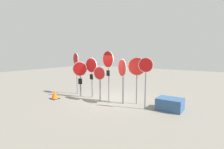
# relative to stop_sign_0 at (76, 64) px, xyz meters

# --- Properties ---
(ground_plane) EXTENTS (40.00, 40.00, 0.00)m
(ground_plane) POSITION_rel_stop_sign_0_xyz_m (2.45, -0.04, -1.94)
(ground_plane) COLOR gray
(stop_sign_0) EXTENTS (0.71, 0.32, 2.64)m
(stop_sign_0) POSITION_rel_stop_sign_0_xyz_m (0.00, 0.00, 0.00)
(stop_sign_0) COLOR slate
(stop_sign_0) RESTS_ON ground
(stop_sign_1) EXTENTS (0.73, 0.50, 2.12)m
(stop_sign_1) POSITION_rel_stop_sign_0_xyz_m (0.71, -0.38, -0.48)
(stop_sign_1) COLOR slate
(stop_sign_1) RESTS_ON ground
(stop_sign_2) EXTENTS (0.86, 0.15, 2.36)m
(stop_sign_2) POSITION_rel_stop_sign_0_xyz_m (1.41, -0.15, -0.25)
(stop_sign_2) COLOR slate
(stop_sign_2) RESTS_ON ground
(stop_sign_3) EXTENTS (0.73, 0.17, 1.91)m
(stop_sign_3) POSITION_rel_stop_sign_0_xyz_m (2.18, -0.36, -0.60)
(stop_sign_3) COLOR slate
(stop_sign_3) RESTS_ON ground
(stop_sign_4) EXTENTS (0.87, 0.28, 2.75)m
(stop_sign_4) POSITION_rel_stop_sign_0_xyz_m (2.68, -0.25, 0.16)
(stop_sign_4) COLOR slate
(stop_sign_4) RESTS_ON ground
(stop_sign_5) EXTENTS (0.76, 0.51, 2.34)m
(stop_sign_5) POSITION_rel_stop_sign_0_xyz_m (3.56, -0.22, -0.31)
(stop_sign_5) COLOR slate
(stop_sign_5) RESTS_ON ground
(stop_sign_6) EXTENTS (0.87, 0.37, 2.43)m
(stop_sign_6) POSITION_rel_stop_sign_0_xyz_m (4.20, 0.13, -0.13)
(stop_sign_6) COLOR slate
(stop_sign_6) RESTS_ON ground
(stop_sign_7) EXTENTS (0.68, 0.18, 2.44)m
(stop_sign_7) POSITION_rel_stop_sign_0_xyz_m (4.91, -0.40, -0.13)
(stop_sign_7) COLOR slate
(stop_sign_7) RESTS_ON ground
(traffic_cone_0) EXTENTS (0.45, 0.45, 0.51)m
(traffic_cone_0) POSITION_rel_stop_sign_0_xyz_m (-0.16, -1.59, -1.69)
(traffic_cone_0) COLOR black
(traffic_cone_0) RESTS_ON ground
(storage_crate) EXTENTS (1.14, 0.86, 0.56)m
(storage_crate) POSITION_rel_stop_sign_0_xyz_m (5.90, 0.18, -1.66)
(storage_crate) COLOR #335684
(storage_crate) RESTS_ON ground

